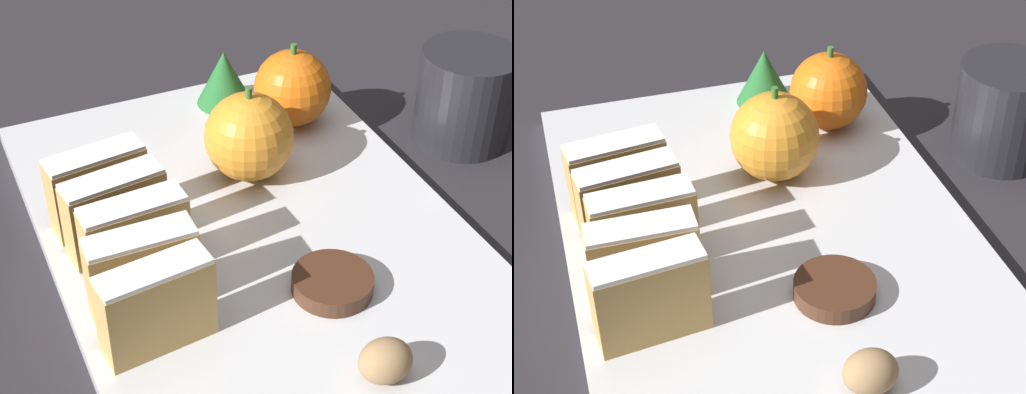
{
  "view_description": "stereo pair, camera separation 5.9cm",
  "coord_description": "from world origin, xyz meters",
  "views": [
    {
      "loc": [
        -0.19,
        -0.43,
        0.4
      ],
      "look_at": [
        0.0,
        0.0,
        0.04
      ],
      "focal_mm": 60.0,
      "sensor_mm": 36.0,
      "label": 1
    },
    {
      "loc": [
        -0.14,
        -0.45,
        0.4
      ],
      "look_at": [
        0.0,
        0.0,
        0.04
      ],
      "focal_mm": 60.0,
      "sensor_mm": 36.0,
      "label": 2
    }
  ],
  "objects": [
    {
      "name": "stollen_slice_fourth",
      "position": [
        -0.09,
        0.02,
        0.04
      ],
      "size": [
        0.07,
        0.03,
        0.06
      ],
      "color": "tan",
      "rests_on": "serving_platter"
    },
    {
      "name": "chocolate_cookie",
      "position": [
        0.02,
        -0.08,
        0.02
      ],
      "size": [
        0.05,
        0.05,
        0.01
      ],
      "color": "#472819",
      "rests_on": "serving_platter"
    },
    {
      "name": "stollen_slice_second",
      "position": [
        -0.1,
        -0.04,
        0.04
      ],
      "size": [
        0.07,
        0.02,
        0.06
      ],
      "color": "tan",
      "rests_on": "serving_platter"
    },
    {
      "name": "stollen_slice_fifth",
      "position": [
        -0.1,
        0.05,
        0.04
      ],
      "size": [
        0.07,
        0.03,
        0.06
      ],
      "color": "tan",
      "rests_on": "serving_platter"
    },
    {
      "name": "orange_far",
      "position": [
        0.02,
        0.07,
        0.05
      ],
      "size": [
        0.07,
        0.07,
        0.08
      ],
      "color": "orange",
      "rests_on": "serving_platter"
    },
    {
      "name": "stollen_slice_third",
      "position": [
        -0.09,
        -0.01,
        0.04
      ],
      "size": [
        0.07,
        0.03,
        0.06
      ],
      "color": "tan",
      "rests_on": "serving_platter"
    },
    {
      "name": "walnut",
      "position": [
        0.01,
        -0.15,
        0.03
      ],
      "size": [
        0.03,
        0.03,
        0.03
      ],
      "color": "#9E7A51",
      "rests_on": "serving_platter"
    },
    {
      "name": "serving_platter",
      "position": [
        0.0,
        0.0,
        0.01
      ],
      "size": [
        0.29,
        0.42,
        0.01
      ],
      "color": "silver",
      "rests_on": "ground_plane"
    },
    {
      "name": "orange_near",
      "position": [
        0.09,
        0.12,
        0.04
      ],
      "size": [
        0.06,
        0.06,
        0.07
      ],
      "color": "orange",
      "rests_on": "serving_platter"
    },
    {
      "name": "stollen_slice_front",
      "position": [
        -0.1,
        -0.07,
        0.04
      ],
      "size": [
        0.07,
        0.03,
        0.06
      ],
      "color": "tan",
      "rests_on": "serving_platter"
    },
    {
      "name": "evergreen_sprig",
      "position": [
        0.05,
        0.17,
        0.04
      ],
      "size": [
        0.05,
        0.05,
        0.05
      ],
      "color": "#23662D",
      "rests_on": "serving_platter"
    },
    {
      "name": "coffee_mug",
      "position": [
        0.22,
        0.06,
        0.04
      ],
      "size": [
        0.11,
        0.08,
        0.08
      ],
      "color": "#232328",
      "rests_on": "ground_plane"
    },
    {
      "name": "ground_plane",
      "position": [
        0.0,
        0.0,
        0.0
      ],
      "size": [
        6.0,
        6.0,
        0.0
      ],
      "primitive_type": "plane",
      "color": "#28262B"
    }
  ]
}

